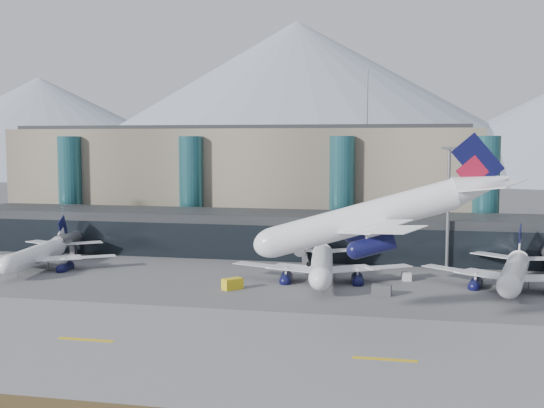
{
  "coord_description": "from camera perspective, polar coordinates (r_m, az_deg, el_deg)",
  "views": [
    {
      "loc": [
        23.26,
        -97.81,
        26.95
      ],
      "look_at": [
        -4.19,
        32.0,
        14.49
      ],
      "focal_mm": 45.0,
      "sensor_mm": 36.0,
      "label": 1
    }
  ],
  "objects": [
    {
      "name": "jet_parked_mid",
      "position": [
        133.38,
        4.2,
        -4.36
      ],
      "size": [
        36.37,
        36.23,
        11.79
      ],
      "rotation": [
        0.0,
        0.0,
        1.69
      ],
      "color": "white",
      "rests_on": "ground"
    },
    {
      "name": "veh_g",
      "position": [
        134.68,
        11.17,
        -5.95
      ],
      "size": [
        2.02,
        2.9,
        1.55
      ],
      "primitive_type": "cube",
      "rotation": [
        0.0,
        0.0,
        -1.39
      ],
      "color": "silver",
      "rests_on": "ground"
    },
    {
      "name": "veh_c",
      "position": [
        121.01,
        9.15,
        -7.12
      ],
      "size": [
        3.47,
        2.01,
        1.86
      ],
      "primitive_type": "cube",
      "rotation": [
        0.0,
        0.0,
        -0.08
      ],
      "color": "#454549",
      "rests_on": "ground"
    },
    {
      "name": "runway_markings",
      "position": [
        90.12,
        -3.66,
        -12.01
      ],
      "size": [
        128.0,
        1.0,
        0.02
      ],
      "color": "gold",
      "rests_on": "ground"
    },
    {
      "name": "veh_d",
      "position": [
        137.96,
        17.31,
        -5.82
      ],
      "size": [
        3.04,
        2.84,
        1.56
      ],
      "primitive_type": "cube",
      "rotation": [
        0.0,
        0.0,
        0.67
      ],
      "color": "silver",
      "rests_on": "ground"
    },
    {
      "name": "terminal_main",
      "position": [
        194.25,
        -2.47,
        1.96
      ],
      "size": [
        130.0,
        30.0,
        31.0
      ],
      "color": "gray",
      "rests_on": "ground"
    },
    {
      "name": "veh_f",
      "position": [
        167.0,
        -19.14,
        -3.87
      ],
      "size": [
        1.96,
        3.69,
        2.06
      ],
      "primitive_type": "cube",
      "rotation": [
        0.0,
        0.0,
        1.57
      ],
      "color": "#454549",
      "rests_on": "ground"
    },
    {
      "name": "lightmast_mid",
      "position": [
        146.5,
        14.53,
        0.28
      ],
      "size": [
        3.0,
        1.2,
        25.6
      ],
      "color": "slate",
      "rests_on": "ground"
    },
    {
      "name": "mountain_ridge",
      "position": [
        478.24,
        11.15,
        7.51
      ],
      "size": [
        910.0,
        400.0,
        110.0
      ],
      "color": "gray",
      "rests_on": "ground"
    },
    {
      "name": "teal_towers",
      "position": [
        176.5,
        -0.61,
        1.16
      ],
      "size": [
        116.4,
        19.4,
        46.0
      ],
      "color": "#235A62",
      "rests_on": "ground"
    },
    {
      "name": "ground",
      "position": [
        104.09,
        -1.41,
        -9.64
      ],
      "size": [
        900.0,
        900.0,
        0.0
      ],
      "primitive_type": "plane",
      "color": "#515154",
      "rests_on": "ground"
    },
    {
      "name": "jet_parked_left",
      "position": [
        153.3,
        -18.7,
        -3.48
      ],
      "size": [
        33.8,
        33.7,
        10.96
      ],
      "rotation": [
        0.0,
        0.0,
        1.69
      ],
      "color": "white",
      "rests_on": "ground"
    },
    {
      "name": "veh_h",
      "position": [
        124.44,
        -3.33,
        -6.68
      ],
      "size": [
        3.83,
        3.96,
        2.0
      ],
      "primitive_type": "cube",
      "rotation": [
        0.0,
        0.0,
        0.84
      ],
      "color": "gold",
      "rests_on": "ground"
    },
    {
      "name": "runway_strip",
      "position": [
        90.13,
        -3.66,
        -12.03
      ],
      "size": [
        400.0,
        40.0,
        0.04
      ],
      "primitive_type": "cube",
      "color": "slate",
      "rests_on": "ground"
    },
    {
      "name": "jet_parked_right",
      "position": [
        133.45,
        19.72,
        -4.7
      ],
      "size": [
        35.21,
        35.86,
        11.56
      ],
      "rotation": [
        0.0,
        0.0,
        1.37
      ],
      "color": "white",
      "rests_on": "ground"
    },
    {
      "name": "hero_jet",
      "position": [
        96.03,
        9.69,
        -0.16
      ],
      "size": [
        37.7,
        37.75,
        12.25
      ],
      "rotation": [
        0.0,
        -0.27,
        0.13
      ],
      "color": "white",
      "rests_on": "ground"
    },
    {
      "name": "concourse",
      "position": [
        158.8,
        3.4,
        -2.6
      ],
      "size": [
        170.0,
        27.0,
        10.0
      ],
      "color": "black",
      "rests_on": "ground"
    }
  ]
}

